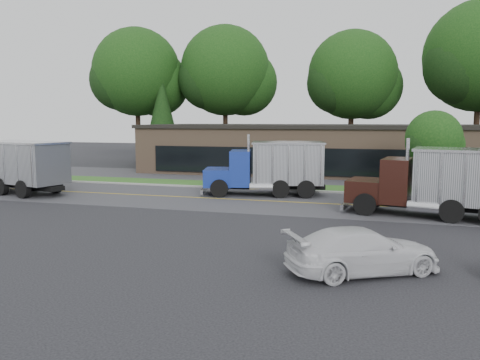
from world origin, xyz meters
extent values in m
plane|color=#37373C|center=(0.00, 0.00, 0.00)|extent=(140.00, 140.00, 0.00)
cube|color=#4A4A4F|center=(0.00, 9.00, 0.00)|extent=(60.00, 8.00, 0.02)
cube|color=gold|center=(0.00, 9.00, 0.00)|extent=(60.00, 0.12, 0.01)
cube|color=#9E9E99|center=(0.00, 13.20, 0.00)|extent=(60.00, 0.30, 0.12)
cube|color=#326221|center=(0.00, 15.00, 0.00)|extent=(60.00, 3.40, 0.03)
cube|color=#4A4A4F|center=(0.00, 20.00, 0.00)|extent=(60.00, 7.00, 0.02)
cube|color=#8C6D56|center=(2.00, 26.00, 2.00)|extent=(32.00, 12.00, 4.00)
cylinder|color=#382619|center=(-20.00, 32.00, 2.74)|extent=(0.56, 0.56, 5.47)
sphere|color=#10380F|center=(-20.00, 32.00, 10.17)|extent=(10.01, 10.01, 10.01)
sphere|color=#10380F|center=(-18.12, 33.25, 8.92)|extent=(7.51, 7.51, 7.51)
sphere|color=black|center=(-21.56, 31.06, 9.23)|extent=(6.88, 6.88, 6.88)
cylinder|color=#382619|center=(-10.00, 34.00, 2.76)|extent=(0.56, 0.56, 5.52)
sphere|color=#10380F|center=(-10.00, 34.00, 10.24)|extent=(10.09, 10.09, 10.09)
sphere|color=#10380F|center=(-8.11, 35.26, 8.98)|extent=(7.57, 7.57, 7.57)
sphere|color=black|center=(-11.58, 33.05, 9.30)|extent=(6.93, 6.93, 6.93)
cylinder|color=#382619|center=(4.00, 34.00, 2.54)|extent=(0.56, 0.56, 5.08)
sphere|color=#10380F|center=(4.00, 34.00, 9.43)|extent=(9.29, 9.29, 9.29)
sphere|color=#10380F|center=(5.74, 35.16, 8.27)|extent=(6.97, 6.97, 6.97)
sphere|color=black|center=(2.55, 33.13, 8.56)|extent=(6.39, 6.39, 6.39)
cylinder|color=#382619|center=(16.00, 33.00, 2.91)|extent=(0.56, 0.56, 5.83)
sphere|color=black|center=(14.34, 32.00, 9.82)|extent=(7.33, 7.33, 7.33)
cylinder|color=#382619|center=(-16.00, 30.00, 0.50)|extent=(0.44, 0.44, 1.00)
cone|color=black|center=(-16.00, 30.00, 5.30)|extent=(4.24, 4.24, 8.67)
cylinder|color=#382619|center=(10.00, 15.00, 0.97)|extent=(0.56, 0.56, 1.93)
sphere|color=#10380F|center=(10.00, 15.00, 3.58)|extent=(3.53, 3.53, 3.53)
sphere|color=#10380F|center=(10.66, 15.44, 3.14)|extent=(2.65, 2.65, 2.65)
sphere|color=black|center=(9.45, 14.67, 3.25)|extent=(2.43, 2.43, 2.43)
cube|color=black|center=(-16.95, 7.93, 0.57)|extent=(10.02, 3.64, 0.28)
cube|color=silver|center=(-15.25, 7.47, 2.02)|extent=(6.49, 4.01, 2.50)
cube|color=silver|center=(-15.25, 7.47, 3.32)|extent=(6.68, 4.20, 0.12)
cylinder|color=black|center=(-14.53, 8.46, 0.57)|extent=(1.15, 0.63, 1.10)
cylinder|color=black|center=(-15.13, 6.24, 0.57)|extent=(1.15, 0.63, 1.10)
cube|color=black|center=(-0.09, 11.22, 0.57)|extent=(7.20, 2.46, 0.28)
cube|color=#1B3397|center=(-3.13, 10.58, 1.12)|extent=(2.15, 2.60, 1.10)
cube|color=#1B3397|center=(-1.76, 10.87, 1.72)|extent=(1.71, 2.61, 2.20)
cube|color=black|center=(-2.29, 10.76, 2.12)|extent=(0.49, 2.07, 0.90)
cube|color=silver|center=(1.13, 11.48, 2.02)|extent=(4.70, 3.33, 2.50)
cube|color=silver|center=(1.13, 11.48, 3.32)|extent=(4.88, 3.51, 0.12)
cylinder|color=black|center=(-3.22, 11.74, 0.57)|extent=(1.15, 0.57, 1.10)
cylinder|color=black|center=(-2.74, 9.49, 0.57)|extent=(1.15, 0.57, 1.10)
cylinder|color=black|center=(1.19, 12.67, 0.57)|extent=(1.15, 0.57, 1.10)
cylinder|color=black|center=(1.67, 10.42, 0.57)|extent=(1.15, 0.57, 1.10)
cube|color=black|center=(9.20, 6.79, 0.57)|extent=(7.58, 2.38, 0.28)
cube|color=black|center=(5.98, 7.40, 1.12)|extent=(2.20, 2.59, 1.10)
cube|color=black|center=(7.43, 7.13, 1.72)|extent=(1.73, 2.60, 2.20)
cube|color=black|center=(6.87, 7.23, 2.12)|extent=(0.45, 2.07, 0.90)
cube|color=silver|center=(10.48, 6.55, 2.02)|extent=(4.89, 3.29, 2.50)
cube|color=silver|center=(10.48, 6.55, 3.32)|extent=(5.06, 3.47, 0.12)
cylinder|color=black|center=(6.36, 8.50, 0.57)|extent=(1.15, 0.55, 1.10)
cylinder|color=black|center=(5.93, 6.24, 0.57)|extent=(1.15, 0.55, 1.10)
cylinder|color=black|center=(11.02, 7.62, 0.57)|extent=(1.15, 0.55, 1.10)
cylinder|color=black|center=(10.59, 5.36, 0.57)|extent=(1.15, 0.55, 1.10)
imported|color=silver|center=(5.97, -2.83, 0.70)|extent=(5.17, 4.14, 1.40)
camera|label=1|loc=(6.09, -17.43, 4.73)|focal=35.00mm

